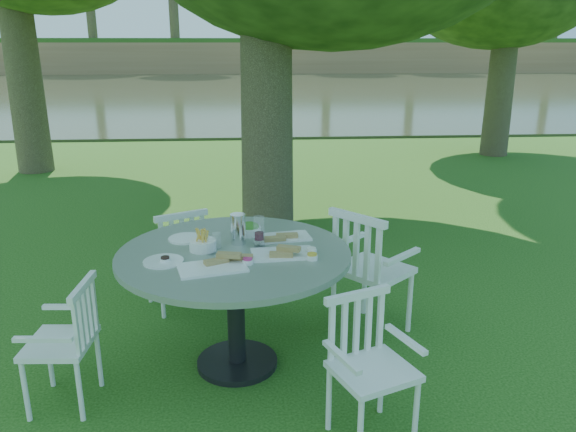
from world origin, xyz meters
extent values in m
plane|color=#16410D|center=(0.00, 0.00, 0.00)|extent=(140.00, 140.00, 0.00)
cylinder|color=black|center=(-0.41, -0.55, 0.02)|extent=(0.56, 0.56, 0.04)
cylinder|color=black|center=(-0.41, -0.55, 0.42)|extent=(0.12, 0.12, 0.77)
cylinder|color=slate|center=(-0.41, -0.55, 0.83)|extent=(1.54, 1.54, 0.04)
cylinder|color=white|center=(0.92, -0.17, 0.25)|extent=(0.04, 0.04, 0.49)
cylinder|color=white|center=(0.63, 0.16, 0.25)|extent=(0.04, 0.04, 0.49)
cylinder|color=white|center=(0.62, -0.42, 0.25)|extent=(0.04, 0.04, 0.49)
cylinder|color=white|center=(0.33, -0.09, 0.25)|extent=(0.04, 0.04, 0.49)
cube|color=white|center=(0.62, -0.13, 0.51)|extent=(0.67, 0.68, 0.04)
cube|color=white|center=(0.46, -0.27, 0.74)|extent=(0.36, 0.41, 0.50)
cylinder|color=white|center=(-0.84, 0.68, 0.22)|extent=(0.03, 0.03, 0.43)
cylinder|color=white|center=(-1.18, 0.50, 0.22)|extent=(0.03, 0.03, 0.43)
cylinder|color=white|center=(-0.68, 0.37, 0.22)|extent=(0.03, 0.03, 0.43)
cylinder|color=white|center=(-1.02, 0.20, 0.22)|extent=(0.03, 0.03, 0.43)
cube|color=white|center=(-0.93, 0.44, 0.45)|extent=(0.57, 0.56, 0.04)
cube|color=white|center=(-0.84, 0.26, 0.65)|extent=(0.41, 0.23, 0.44)
cylinder|color=white|center=(-1.62, -0.72, 0.20)|extent=(0.03, 0.03, 0.40)
cylinder|color=white|center=(-1.64, -1.08, 0.20)|extent=(0.03, 0.03, 0.40)
cylinder|color=white|center=(-1.30, -0.74, 0.20)|extent=(0.03, 0.03, 0.40)
cylinder|color=white|center=(-1.32, -1.10, 0.20)|extent=(0.03, 0.03, 0.40)
cube|color=white|center=(-1.47, -0.91, 0.42)|extent=(0.40, 0.43, 0.04)
cube|color=white|center=(-1.29, -0.92, 0.60)|extent=(0.06, 0.41, 0.41)
cylinder|color=white|center=(0.59, -1.45, 0.20)|extent=(0.03, 0.03, 0.41)
cylinder|color=white|center=(0.13, -1.28, 0.20)|extent=(0.03, 0.03, 0.41)
cylinder|color=white|center=(0.47, -1.14, 0.20)|extent=(0.03, 0.03, 0.41)
cube|color=white|center=(0.36, -1.36, 0.43)|extent=(0.53, 0.51, 0.04)
cube|color=white|center=(0.29, -1.19, 0.62)|extent=(0.40, 0.19, 0.42)
cube|color=white|center=(-0.54, -0.85, 0.86)|extent=(0.45, 0.34, 0.02)
cube|color=white|center=(-0.09, -0.64, 0.86)|extent=(0.42, 0.26, 0.02)
cube|color=white|center=(-0.07, -0.32, 0.86)|extent=(0.39, 0.26, 0.02)
cylinder|color=white|center=(-0.85, -0.72, 0.86)|extent=(0.25, 0.25, 0.01)
cylinder|color=white|center=(-0.75, -0.30, 0.86)|extent=(0.24, 0.24, 0.01)
cylinder|color=white|center=(-0.61, -0.52, 0.88)|extent=(0.18, 0.18, 0.07)
cylinder|color=white|center=(-0.31, -0.22, 0.88)|extent=(0.17, 0.17, 0.06)
cylinder|color=silver|center=(-0.38, -0.41, 0.95)|extent=(0.10, 0.10, 0.21)
cylinder|color=white|center=(-0.24, -0.47, 0.95)|extent=(0.08, 0.08, 0.21)
cylinder|color=white|center=(-0.52, -0.49, 0.90)|extent=(0.06, 0.06, 0.10)
cylinder|color=white|center=(-0.55, -0.59, 0.90)|extent=(0.06, 0.06, 0.11)
cylinder|color=white|center=(-0.32, -0.79, 0.86)|extent=(0.07, 0.07, 0.03)
cylinder|color=white|center=(0.09, -0.74, 0.86)|extent=(0.07, 0.07, 0.03)
cylinder|color=white|center=(0.09, -0.64, 0.86)|extent=(0.07, 0.07, 0.03)
cylinder|color=white|center=(-0.83, -0.72, 0.86)|extent=(0.06, 0.06, 0.03)
cube|color=#2C331E|center=(0.00, 23.00, 0.00)|extent=(100.00, 28.00, 0.12)
cube|color=olive|center=(0.00, 38.50, 1.10)|extent=(100.00, 3.00, 2.20)
cube|color=#16410D|center=(0.00, 46.00, 2.35)|extent=(100.00, 18.00, 0.30)
camera|label=1|loc=(-0.30, -4.02, 2.16)|focal=35.00mm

